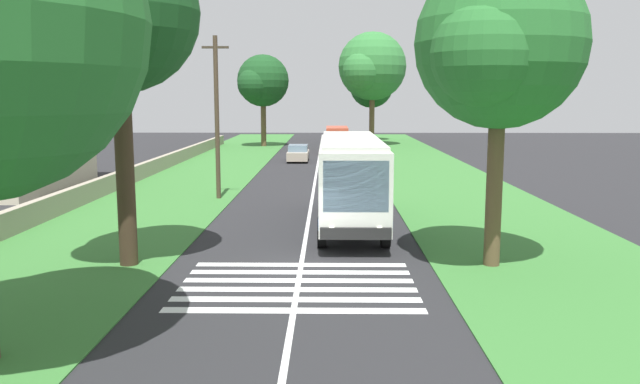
{
  "coord_description": "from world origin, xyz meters",
  "views": [
    {
      "loc": [
        -19.44,
        -0.89,
        5.37
      ],
      "look_at": [
        6.04,
        -0.54,
        1.6
      ],
      "focal_mm": 35.75,
      "sensor_mm": 36.0,
      "label": 1
    }
  ],
  "objects": [
    {
      "name": "ground",
      "position": [
        0.0,
        0.0,
        0.0
      ],
      "size": [
        160.0,
        160.0,
        0.0
      ],
      "primitive_type": "plane",
      "color": "#262628"
    },
    {
      "name": "grass_verge_left",
      "position": [
        15.0,
        8.2,
        0.02
      ],
      "size": [
        120.0,
        8.0,
        0.04
      ],
      "primitive_type": "cube",
      "color": "#387533",
      "rests_on": "ground"
    },
    {
      "name": "grass_verge_right",
      "position": [
        15.0,
        -8.2,
        0.02
      ],
      "size": [
        120.0,
        8.0,
        0.04
      ],
      "primitive_type": "cube",
      "color": "#387533",
      "rests_on": "ground"
    },
    {
      "name": "centre_line",
      "position": [
        15.0,
        0.0,
        0.0
      ],
      "size": [
        110.0,
        0.16,
        0.01
      ],
      "primitive_type": "cube",
      "color": "silver",
      "rests_on": "ground"
    },
    {
      "name": "coach_bus",
      "position": [
        7.07,
        -1.8,
        2.15
      ],
      "size": [
        11.16,
        2.62,
        3.73
      ],
      "color": "silver",
      "rests_on": "ground"
    },
    {
      "name": "zebra_crossing",
      "position": [
        -1.59,
        0.0,
        0.0
      ],
      "size": [
        4.95,
        6.8,
        0.01
      ],
      "color": "silver",
      "rests_on": "ground"
    },
    {
      "name": "trailing_car_0",
      "position": [
        26.48,
        -1.87,
        0.67
      ],
      "size": [
        4.3,
        1.78,
        1.43
      ],
      "color": "silver",
      "rests_on": "ground"
    },
    {
      "name": "trailing_car_1",
      "position": [
        34.75,
        1.72,
        0.67
      ],
      "size": [
        4.3,
        1.78,
        1.43
      ],
      "color": "#B7A893",
      "rests_on": "ground"
    },
    {
      "name": "trailing_minibus_0",
      "position": [
        43.77,
        -1.71,
        1.55
      ],
      "size": [
        6.0,
        2.14,
        2.53
      ],
      "color": "#CC4C33",
      "rests_on": "ground"
    },
    {
      "name": "roadside_tree_left_0",
      "position": [
        0.45,
        5.73,
        7.82
      ],
      "size": [
        6.04,
        5.01,
        10.47
      ],
      "color": "#3D2D1E",
      "rests_on": "grass_verge_left"
    },
    {
      "name": "roadside_tree_left_2",
      "position": [
        51.72,
        6.52,
        7.1
      ],
      "size": [
        6.68,
        5.71,
        10.08
      ],
      "color": "brown",
      "rests_on": "grass_verge_left"
    },
    {
      "name": "roadside_tree_right_0",
      "position": [
        62.0,
        -6.17,
        6.69
      ],
      "size": [
        6.54,
        5.44,
        9.54
      ],
      "color": "#4C3826",
      "rests_on": "grass_verge_right"
    },
    {
      "name": "roadside_tree_right_1",
      "position": [
        0.75,
        -6.04,
        6.87
      ],
      "size": [
        6.24,
        5.28,
        9.63
      ],
      "color": "brown",
      "rests_on": "grass_verge_right"
    },
    {
      "name": "roadside_tree_right_2",
      "position": [
        53.16,
        -5.61,
        8.66
      ],
      "size": [
        9.01,
        7.58,
        12.63
      ],
      "color": "brown",
      "rests_on": "grass_verge_right"
    },
    {
      "name": "utility_pole",
      "position": [
        14.25,
        5.02,
        4.45
      ],
      "size": [
        0.24,
        1.4,
        8.53
      ],
      "color": "#473828",
      "rests_on": "grass_verge_left"
    },
    {
      "name": "roadside_wall",
      "position": [
        20.0,
        11.6,
        0.55
      ],
      "size": [
        70.0,
        0.4,
        1.01
      ],
      "primitive_type": "cube",
      "color": "#9E937F",
      "rests_on": "grass_verge_left"
    }
  ]
}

